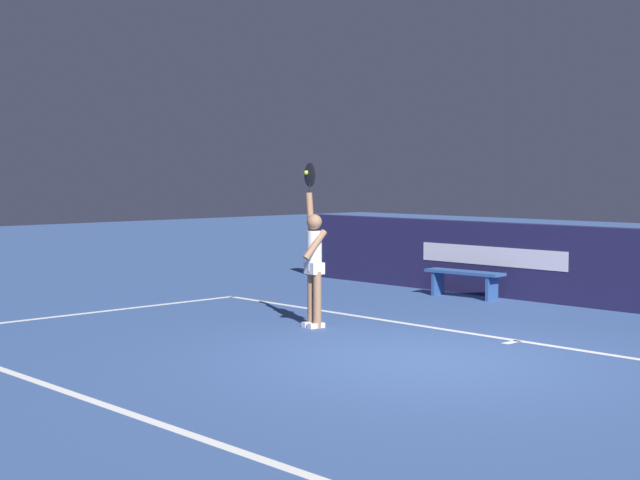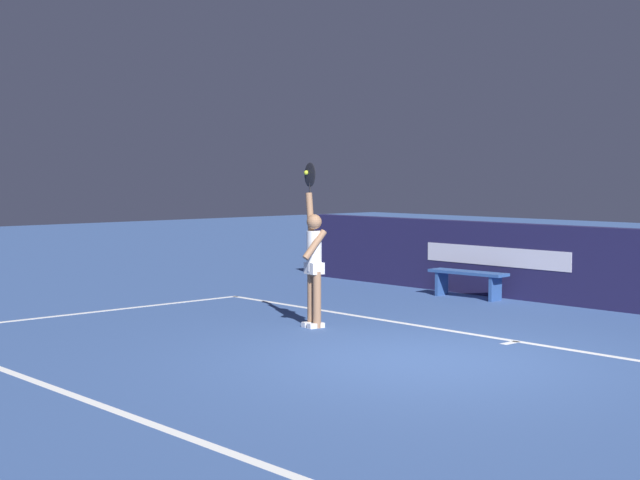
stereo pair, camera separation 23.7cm
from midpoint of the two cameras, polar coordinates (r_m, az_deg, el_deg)
ground_plane at (r=10.74m, az=6.18°, el=-7.36°), size 60.00×60.00×0.00m
court_lines at (r=10.01m, az=2.43°, el=-8.16°), size 11.96×5.66×0.00m
tennis_player at (r=12.79m, az=-0.91°, el=-1.24°), size 0.43×0.39×2.31m
tennis_ball at (r=12.86m, az=-1.38°, el=4.17°), size 0.07×0.07×0.07m
courtside_bench_near at (r=16.12m, az=8.48°, el=-2.29°), size 1.47×0.47×0.47m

